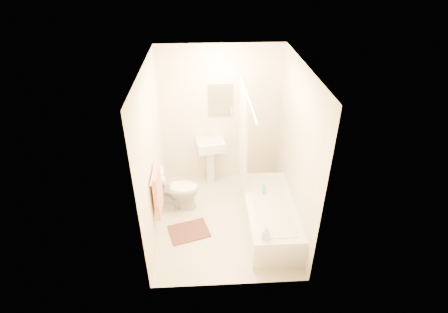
{
  "coord_description": "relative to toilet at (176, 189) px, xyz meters",
  "views": [
    {
      "loc": [
        -0.25,
        -4.09,
        3.67
      ],
      "look_at": [
        0.0,
        0.25,
        1.0
      ],
      "focal_mm": 28.0,
      "sensor_mm": 36.0,
      "label": 1
    }
  ],
  "objects": [
    {
      "name": "wall_left",
      "position": [
        -0.25,
        -0.36,
        0.85
      ],
      "size": [
        0.02,
        2.4,
        2.4
      ],
      "primitive_type": "cube",
      "color": "beige",
      "rests_on": "ground"
    },
    {
      "name": "bath_mat",
      "position": [
        0.2,
        -0.59,
        -0.34
      ],
      "size": [
        0.67,
        0.57,
        0.02
      ],
      "primitive_type": "cube",
      "rotation": [
        0.0,
        0.0,
        0.29
      ],
      "color": "#4D261D",
      "rests_on": "floor"
    },
    {
      "name": "shower_curtain",
      "position": [
        1.05,
        0.14,
        0.87
      ],
      "size": [
        0.04,
        0.8,
        1.55
      ],
      "primitive_type": "cube",
      "color": "silver",
      "rests_on": "curtain_rod"
    },
    {
      "name": "soap_bottle",
      "position": [
        1.22,
        -1.23,
        0.19
      ],
      "size": [
        0.11,
        0.11,
        0.2
      ],
      "primitive_type": "imported",
      "rotation": [
        0.0,
        0.0,
        -0.29
      ],
      "color": "silver",
      "rests_on": "bathtub"
    },
    {
      "name": "towel",
      "position": [
        -0.18,
        -0.61,
        0.43
      ],
      "size": [
        0.06,
        0.45,
        0.66
      ],
      "primitive_type": "cube",
      "color": "#CC7266",
      "rests_on": "towel_bar"
    },
    {
      "name": "scrub_brush",
      "position": [
        1.35,
        -0.23,
        0.11
      ],
      "size": [
        0.09,
        0.2,
        0.04
      ],
      "primitive_type": "cube",
      "rotation": [
        0.0,
        0.0,
        -0.16
      ],
      "color": "#40B372",
      "rests_on": "bathtub"
    },
    {
      "name": "wall_back",
      "position": [
        0.75,
        0.84,
        0.85
      ],
      "size": [
        2.0,
        0.02,
        2.4
      ],
      "primitive_type": "cube",
      "color": "beige",
      "rests_on": "ground"
    },
    {
      "name": "toilet_paper",
      "position": [
        -0.18,
        -0.24,
        0.35
      ],
      "size": [
        0.11,
        0.12,
        0.12
      ],
      "primitive_type": "cylinder",
      "rotation": [
        0.0,
        1.57,
        0.0
      ],
      "color": "white",
      "rests_on": "wall_left"
    },
    {
      "name": "toilet",
      "position": [
        0.0,
        0.0,
        0.0
      ],
      "size": [
        0.72,
        0.41,
        0.7
      ],
      "primitive_type": "imported",
      "rotation": [
        0.0,
        0.0,
        1.58
      ],
      "color": "white",
      "rests_on": "floor"
    },
    {
      "name": "sink",
      "position": [
        0.57,
        0.7,
        0.1
      ],
      "size": [
        0.52,
        0.44,
        0.91
      ],
      "primitive_type": null,
      "rotation": [
        0.0,
        0.0,
        0.16
      ],
      "color": "white",
      "rests_on": "floor"
    },
    {
      "name": "bathtub",
      "position": [
        1.4,
        -0.56,
        -0.13
      ],
      "size": [
        0.69,
        1.59,
        0.45
      ],
      "primitive_type": null,
      "color": "white",
      "rests_on": "floor"
    },
    {
      "name": "mirror",
      "position": [
        0.75,
        0.82,
        1.15
      ],
      "size": [
        0.4,
        0.03,
        0.55
      ],
      "primitive_type": "cube",
      "color": "white",
      "rests_on": "wall_back"
    },
    {
      "name": "wall_right",
      "position": [
        1.75,
        -0.36,
        0.85
      ],
      "size": [
        0.02,
        2.4,
        2.4
      ],
      "primitive_type": "cube",
      "color": "beige",
      "rests_on": "ground"
    },
    {
      "name": "ceiling",
      "position": [
        0.75,
        -0.36,
        2.05
      ],
      "size": [
        2.4,
        2.4,
        0.0
      ],
      "primitive_type": "plane",
      "color": "white",
      "rests_on": "ground"
    },
    {
      "name": "towel_bar",
      "position": [
        -0.21,
        -0.61,
        0.75
      ],
      "size": [
        0.02,
        0.6,
        0.02
      ],
      "primitive_type": "cylinder",
      "rotation": [
        1.57,
        0.0,
        0.0
      ],
      "color": "silver",
      "rests_on": "wall_left"
    },
    {
      "name": "curtain_rod",
      "position": [
        1.05,
        -0.26,
        1.65
      ],
      "size": [
        0.03,
        1.7,
        0.03
      ],
      "primitive_type": "cylinder",
      "rotation": [
        1.57,
        0.0,
        0.0
      ],
      "color": "silver",
      "rests_on": "wall_back"
    },
    {
      "name": "floor",
      "position": [
        0.75,
        -0.36,
        -0.35
      ],
      "size": [
        2.4,
        2.4,
        0.0
      ],
      "primitive_type": "plane",
      "color": "beige",
      "rests_on": "ground"
    }
  ]
}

